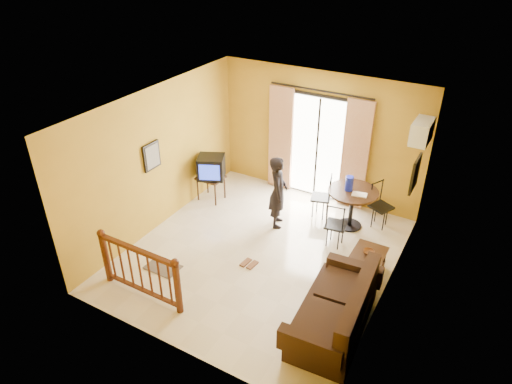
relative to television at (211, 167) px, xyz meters
The scene contains 19 objects.
ground 2.34m from the television, 31.99° to the right, with size 5.00×5.00×0.00m, color beige.
room_shell 2.38m from the television, 31.99° to the right, with size 5.00×5.00×5.00m.
balcony_door 2.29m from the television, 34.12° to the left, with size 2.25×0.14×2.46m.
tv_table 0.32m from the television, behind, with size 0.55×0.46×0.55m.
television is the anchor object (origin of this frame).
picture_left 1.60m from the television, 104.29° to the right, with size 0.05×0.42×0.52m.
dining_table 3.02m from the television, ahead, with size 0.98×0.98×0.81m.
water_jug 2.93m from the television, ahead, with size 0.16×0.16×0.29m, color #131EB8.
serving_tray 3.15m from the television, ahead, with size 0.28×0.18×0.02m, color silver.
dining_chairs 3.04m from the television, ahead, with size 1.69×1.52×0.95m.
air_conditioner 4.26m from the television, 11.19° to the left, with size 0.31×0.60×0.40m.
botanical_print 4.17m from the television, ahead, with size 0.05×0.50×0.60m.
coffee_table 3.85m from the television, 13.28° to the right, with size 0.54×0.96×0.43m.
bowl 3.81m from the television, 11.40° to the right, with size 0.20×0.20×0.06m, color brown.
sofa 4.36m from the television, 30.72° to the right, with size 1.01×1.98×0.92m.
standing_person 1.69m from the television, ahead, with size 0.55×0.36×1.50m, color black.
stair_balustrade 3.16m from the television, 76.82° to the right, with size 1.63×0.13×1.04m.
doormat 2.56m from the television, 76.97° to the right, with size 0.60×0.40×0.02m, color #594F47.
sandals 2.52m from the television, 40.18° to the right, with size 0.27×0.26×0.03m.
Camera 1 is at (3.22, -5.87, 5.24)m, focal length 32.00 mm.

